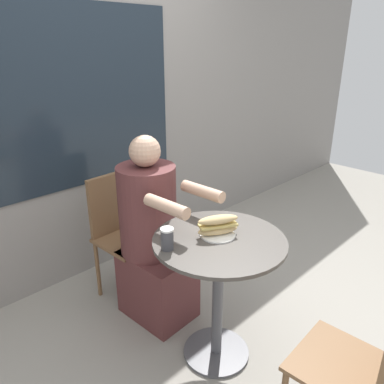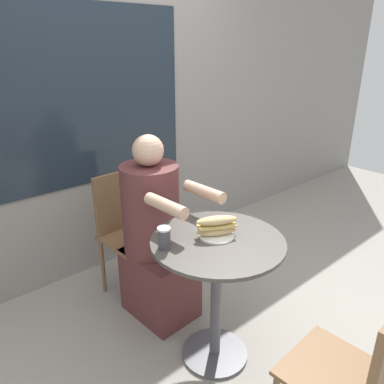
# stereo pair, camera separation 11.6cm
# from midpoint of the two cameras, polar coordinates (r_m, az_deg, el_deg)

# --- Properties ---
(ground_plane) EXTENTS (8.00, 8.00, 0.00)m
(ground_plane) POSITION_cam_midpoint_polar(r_m,az_deg,el_deg) (2.38, 2.17, -23.26)
(ground_plane) COLOR gray
(storefront_wall) EXTENTS (8.00, 0.09, 2.80)m
(storefront_wall) POSITION_cam_midpoint_polar(r_m,az_deg,el_deg) (2.78, -18.56, 14.81)
(storefront_wall) COLOR gray
(storefront_wall) RESTS_ON ground_plane
(cafe_table) EXTENTS (0.69, 0.69, 0.75)m
(cafe_table) POSITION_cam_midpoint_polar(r_m,az_deg,el_deg) (2.03, 2.39, -12.21)
(cafe_table) COLOR #47423D
(cafe_table) RESTS_ON ground_plane
(diner_chair) EXTENTS (0.40, 0.40, 0.87)m
(diner_chair) POSITION_cam_midpoint_polar(r_m,az_deg,el_deg) (2.63, -12.14, -4.96)
(diner_chair) COLOR brown
(diner_chair) RESTS_ON ground_plane
(seated_diner) EXTENTS (0.38, 0.65, 1.20)m
(seated_diner) POSITION_cam_midpoint_polar(r_m,az_deg,el_deg) (2.38, -7.38, -7.71)
(seated_diner) COLOR brown
(seated_diner) RESTS_ON ground_plane
(empty_chair_across) EXTENTS (0.40, 0.40, 0.87)m
(empty_chair_across) POSITION_cam_midpoint_polar(r_m,az_deg,el_deg) (1.72, 23.51, -22.83)
(empty_chair_across) COLOR brown
(empty_chair_across) RESTS_ON ground_plane
(sandwich_on_plate) EXTENTS (0.22, 0.19, 0.11)m
(sandwich_on_plate) POSITION_cam_midpoint_polar(r_m,az_deg,el_deg) (1.93, 2.25, -5.29)
(sandwich_on_plate) COLOR white
(sandwich_on_plate) RESTS_ON cafe_table
(drink_cup) EXTENTS (0.07, 0.07, 0.11)m
(drink_cup) POSITION_cam_midpoint_polar(r_m,az_deg,el_deg) (1.81, -5.65, -7.12)
(drink_cup) COLOR #424247
(drink_cup) RESTS_ON cafe_table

